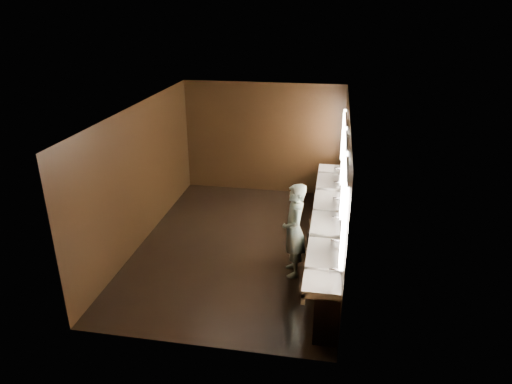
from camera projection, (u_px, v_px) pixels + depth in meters
floor at (240, 245)px, 9.33m from camera, size 6.00×6.00×0.00m
ceiling at (237, 109)px, 8.25m from camera, size 4.00×6.00×0.02m
wall_back at (263, 138)px, 11.51m from camera, size 4.00×0.02×2.80m
wall_front at (192, 262)px, 6.07m from camera, size 4.00×0.02×2.80m
wall_left at (141, 175)px, 9.11m from camera, size 0.02×6.00×2.80m
wall_right at (344, 188)px, 8.47m from camera, size 0.02×6.00×2.80m
sink_counter at (329, 230)px, 8.86m from camera, size 0.55×5.40×1.01m
mirror_band at (344, 170)px, 8.34m from camera, size 0.06×5.03×1.15m
person at (294, 230)px, 8.04m from camera, size 0.55×0.71×1.74m
trash_bin at (317, 246)px, 8.71m from camera, size 0.49×0.49×0.59m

